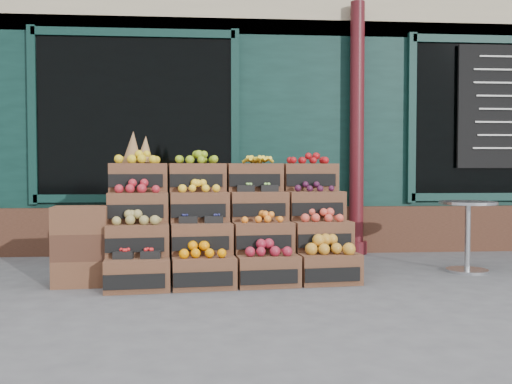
{
  "coord_description": "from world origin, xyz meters",
  "views": [
    {
      "loc": [
        -0.67,
        -5.11,
        1.08
      ],
      "look_at": [
        -0.2,
        0.7,
        0.85
      ],
      "focal_mm": 40.0,
      "sensor_mm": 36.0,
      "label": 1
    }
  ],
  "objects": [
    {
      "name": "crate_display",
      "position": [
        -0.49,
        0.6,
        0.46
      ],
      "size": [
        2.45,
        1.37,
        1.47
      ],
      "rotation": [
        0.0,
        0.0,
        0.1
      ],
      "color": "brown",
      "rests_on": "ground"
    },
    {
      "name": "bistro_table",
      "position": [
        2.03,
        0.66,
        0.47
      ],
      "size": [
        0.59,
        0.59,
        0.75
      ],
      "rotation": [
        0.0,
        0.0,
        0.21
      ],
      "color": "#B3B6BA",
      "rests_on": "ground"
    },
    {
      "name": "ground",
      "position": [
        0.0,
        0.0,
        0.0
      ],
      "size": [
        60.0,
        60.0,
        0.0
      ],
      "primitive_type": "plane",
      "color": "#4E4E51",
      "rests_on": "ground"
    },
    {
      "name": "shop_facade",
      "position": [
        0.0,
        5.11,
        2.4
      ],
      "size": [
        12.0,
        6.24,
        4.8
      ],
      "color": "black",
      "rests_on": "ground"
    },
    {
      "name": "spare_crates",
      "position": [
        -1.87,
        0.28,
        0.37
      ],
      "size": [
        0.52,
        0.38,
        0.74
      ],
      "rotation": [
        0.0,
        0.0,
        0.08
      ],
      "color": "brown",
      "rests_on": "ground"
    },
    {
      "name": "shopkeeper",
      "position": [
        -1.42,
        2.66,
        0.98
      ],
      "size": [
        0.8,
        0.61,
        1.96
      ],
      "primitive_type": "imported",
      "rotation": [
        0.0,
        0.0,
        3.35
      ],
      "color": "#154C1A",
      "rests_on": "ground"
    }
  ]
}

